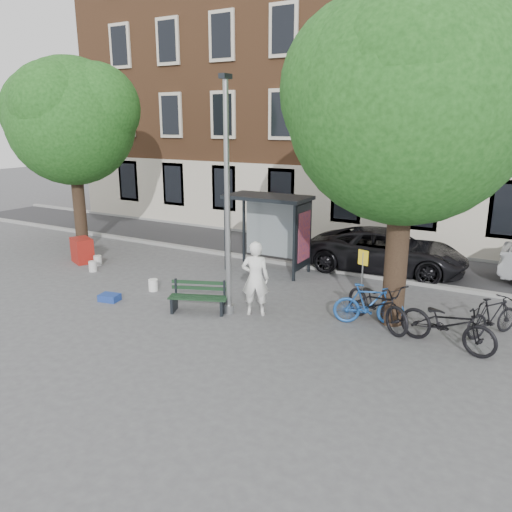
{
  "coord_description": "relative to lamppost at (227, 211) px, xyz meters",
  "views": [
    {
      "loc": [
        6.91,
        -10.58,
        4.99
      ],
      "look_at": [
        0.28,
        0.99,
        1.4
      ],
      "focal_mm": 35.0,
      "sensor_mm": 36.0,
      "label": 1
    }
  ],
  "objects": [
    {
      "name": "tree_left",
      "position": [
        -8.99,
        2.88,
        2.43
      ],
      "size": [
        5.18,
        4.86,
        7.4
      ],
      "color": "black",
      "rests_on": "ground"
    },
    {
      "name": "bucket_c",
      "position": [
        -6.6,
        1.55,
        -2.6
      ],
      "size": [
        0.28,
        0.28,
        0.36
      ],
      "primitive_type": "cylinder",
      "rotation": [
        0.0,
        0.0,
        0.01
      ],
      "color": "silver",
      "rests_on": "ground"
    },
    {
      "name": "road",
      "position": [
        0.0,
        7.0,
        -2.78
      ],
      "size": [
        40.0,
        4.0,
        0.01
      ],
      "primitive_type": "cube",
      "color": "#28282B",
      "rests_on": "ground"
    },
    {
      "name": "painter",
      "position": [
        0.67,
        0.27,
        -1.78
      ],
      "size": [
        0.87,
        0.73,
        2.02
      ],
      "primitive_type": "imported",
      "rotation": [
        0.0,
        0.0,
        3.54
      ],
      "color": "white",
      "rests_on": "ground"
    },
    {
      "name": "red_stand",
      "position": [
        -7.41,
        1.58,
        -2.33
      ],
      "size": [
        1.07,
        0.92,
        0.9
      ],
      "primitive_type": "cube",
      "rotation": [
        0.0,
        0.0,
        -0.42
      ],
      "color": "maroon",
      "rests_on": "ground"
    },
    {
      "name": "bucket_a",
      "position": [
        -6.18,
        0.93,
        -2.6
      ],
      "size": [
        0.37,
        0.37,
        0.36
      ],
      "primitive_type": "cylinder",
      "rotation": [
        0.0,
        0.0,
        -0.43
      ],
      "color": "silver",
      "rests_on": "ground"
    },
    {
      "name": "bus_shelter",
      "position": [
        -0.61,
        4.11,
        -0.87
      ],
      "size": [
        2.85,
        1.45,
        2.62
      ],
      "color": "#1E2328",
      "rests_on": "ground"
    },
    {
      "name": "bike_a",
      "position": [
        5.46,
        0.67,
        -2.2
      ],
      "size": [
        2.36,
        1.28,
        1.18
      ],
      "primitive_type": "imported",
      "rotation": [
        0.0,
        0.0,
        1.34
      ],
      "color": "black",
      "rests_on": "ground"
    },
    {
      "name": "tree_right",
      "position": [
        4.01,
        1.38,
        2.83
      ],
      "size": [
        5.76,
        5.6,
        8.2
      ],
      "color": "black",
      "rests_on": "ground"
    },
    {
      "name": "notice_sign",
      "position": [
        3.11,
        1.68,
        -1.52
      ],
      "size": [
        0.3,
        0.13,
        1.78
      ],
      "rotation": [
        0.0,
        0.0,
        -0.33
      ],
      "color": "#9EA0A3",
      "rests_on": "ground"
    },
    {
      "name": "bike_b",
      "position": [
        3.49,
        1.12,
        -2.25
      ],
      "size": [
        1.84,
        1.1,
        1.07
      ],
      "primitive_type": "imported",
      "rotation": [
        0.0,
        0.0,
        1.93
      ],
      "color": "#1B4A97",
      "rests_on": "ground"
    },
    {
      "name": "building_row",
      "position": [
        0.0,
        13.0,
        4.22
      ],
      "size": [
        30.0,
        8.0,
        14.0
      ],
      "primitive_type": "cube",
      "color": "brown",
      "rests_on": "ground"
    },
    {
      "name": "car_dark",
      "position": [
        2.58,
        6.0,
        -2.05
      ],
      "size": [
        5.45,
        2.89,
        1.46
      ],
      "primitive_type": "imported",
      "rotation": [
        0.0,
        0.0,
        1.66
      ],
      "color": "black",
      "rests_on": "ground"
    },
    {
      "name": "lamppost",
      "position": [
        0.0,
        0.0,
        0.0
      ],
      "size": [
        0.28,
        0.35,
        6.11
      ],
      "color": "#9EA0A3",
      "rests_on": "ground"
    },
    {
      "name": "blue_crate",
      "position": [
        -3.5,
        -0.92,
        -2.68
      ],
      "size": [
        0.62,
        0.5,
        0.2
      ],
      "primitive_type": "cube",
      "rotation": [
        0.0,
        0.0,
        0.2
      ],
      "color": "navy",
      "rests_on": "ground"
    },
    {
      "name": "curb_far",
      "position": [
        0.0,
        9.0,
        -2.72
      ],
      "size": [
        40.0,
        0.25,
        0.12
      ],
      "primitive_type": "cube",
      "color": "gray",
      "rests_on": "ground"
    },
    {
      "name": "bucket_b",
      "position": [
        -3.0,
        0.39,
        -2.6
      ],
      "size": [
        0.29,
        0.29,
        0.36
      ],
      "primitive_type": "cylinder",
      "rotation": [
        0.0,
        0.0,
        0.04
      ],
      "color": "white",
      "rests_on": "ground"
    },
    {
      "name": "curb_near",
      "position": [
        0.0,
        5.0,
        -2.72
      ],
      "size": [
        40.0,
        0.25,
        0.12
      ],
      "primitive_type": "cube",
      "color": "gray",
      "rests_on": "ground"
    },
    {
      "name": "bench",
      "position": [
        -0.76,
        -0.33,
        -2.41
      ],
      "size": [
        1.65,
        1.05,
        0.81
      ],
      "rotation": [
        0.0,
        0.0,
        0.39
      ],
      "color": "#1E2328",
      "rests_on": "ground"
    },
    {
      "name": "ground",
      "position": [
        0.0,
        0.0,
        -2.78
      ],
      "size": [
        90.0,
        90.0,
        0.0
      ],
      "primitive_type": "plane",
      "color": "#4C4C4F",
      "rests_on": "ground"
    },
    {
      "name": "bike_c",
      "position": [
        3.7,
        1.14,
        -2.19
      ],
      "size": [
        2.32,
        1.91,
        1.19
      ],
      "primitive_type": "imported",
      "rotation": [
        0.0,
        0.0,
        0.98
      ],
      "color": "black",
      "rests_on": "ground"
    },
    {
      "name": "bike_d",
      "position": [
        6.29,
        1.89,
        -2.28
      ],
      "size": [
        1.33,
        1.63,
        1.0
      ],
      "primitive_type": "imported",
      "rotation": [
        0.0,
        0.0,
        2.54
      ],
      "color": "black",
      "rests_on": "ground"
    }
  ]
}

